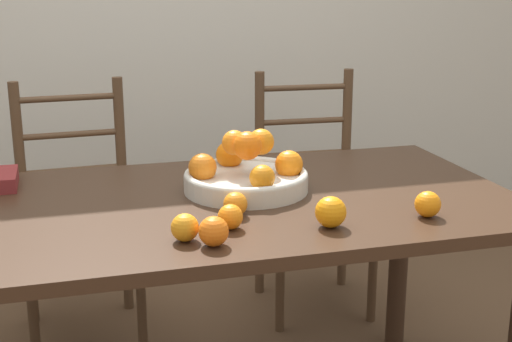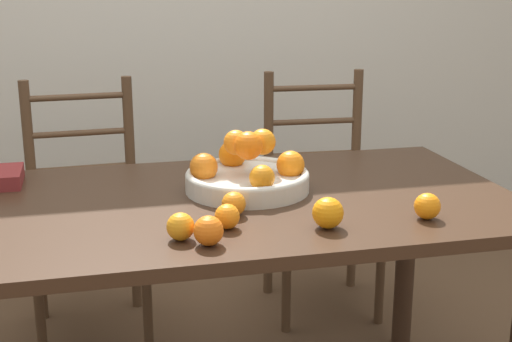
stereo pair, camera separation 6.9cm
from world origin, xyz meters
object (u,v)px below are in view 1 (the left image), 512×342
object	(u,v)px
chair_left	(78,216)
chair_right	(312,196)
orange_loose_2	(235,204)
orange_loose_5	(331,212)
orange_loose_4	(214,231)
orange_loose_0	(185,228)
orange_loose_3	(230,217)
orange_loose_1	(428,204)
fruit_bowl	(246,174)

from	to	relation	value
chair_left	chair_right	distance (m)	0.94
orange_loose_2	orange_loose_5	size ratio (longest dim) A/B	0.81
orange_loose_4	chair_right	size ratio (longest dim) A/B	0.07
chair_left	orange_loose_0	bearing A→B (deg)	-80.60
orange_loose_2	orange_loose_3	size ratio (longest dim) A/B	1.01
orange_loose_2	chair_right	size ratio (longest dim) A/B	0.07
orange_loose_3	orange_loose_0	bearing A→B (deg)	-157.44
orange_loose_4	chair_left	world-z (taller)	chair_left
orange_loose_2	chair_left	world-z (taller)	chair_left
orange_loose_0	chair_left	distance (m)	1.13
chair_right	orange_loose_0	bearing A→B (deg)	-120.66
orange_loose_5	orange_loose_4	bearing A→B (deg)	-171.64
orange_loose_1	chair_right	bearing A→B (deg)	86.00
orange_loose_1	orange_loose_4	xyz separation A→B (m)	(-0.58, -0.05, 0.00)
orange_loose_1	orange_loose_2	bearing A→B (deg)	163.51
orange_loose_1	chair_left	bearing A→B (deg)	129.13
orange_loose_3	orange_loose_4	world-z (taller)	orange_loose_4
orange_loose_4	orange_loose_5	world-z (taller)	orange_loose_5
orange_loose_4	chair_right	xyz separation A→B (m)	(0.65, 1.11, -0.31)
fruit_bowl	orange_loose_0	bearing A→B (deg)	-124.54
orange_loose_4	orange_loose_2	bearing A→B (deg)	62.53
orange_loose_3	orange_loose_4	distance (m)	0.12
fruit_bowl	orange_loose_4	size ratio (longest dim) A/B	5.06
fruit_bowl	orange_loose_3	distance (m)	0.32
orange_loose_4	chair_left	distance (m)	1.19
orange_loose_0	orange_loose_2	world-z (taller)	orange_loose_0
chair_right	orange_loose_4	bearing A→B (deg)	-117.30
orange_loose_1	orange_loose_3	bearing A→B (deg)	174.55
fruit_bowl	orange_loose_1	distance (m)	0.53
orange_loose_3	orange_loose_4	bearing A→B (deg)	-122.79
orange_loose_4	chair_left	size ratio (longest dim) A/B	0.07
orange_loose_5	chair_right	size ratio (longest dim) A/B	0.08
orange_loose_3	chair_right	bearing A→B (deg)	59.84
orange_loose_0	orange_loose_3	distance (m)	0.13
orange_loose_1	orange_loose_2	size ratio (longest dim) A/B	1.07
fruit_bowl	orange_loose_2	distance (m)	0.22
chair_left	chair_right	bearing A→B (deg)	-2.66
fruit_bowl	orange_loose_0	distance (m)	0.43
orange_loose_0	chair_left	size ratio (longest dim) A/B	0.07
orange_loose_3	orange_loose_5	world-z (taller)	orange_loose_5
orange_loose_1	chair_right	distance (m)	1.10
orange_loose_1	orange_loose_0	bearing A→B (deg)	-179.84
orange_loose_1	orange_loose_5	bearing A→B (deg)	-179.01
orange_loose_3	orange_loose_5	xyz separation A→B (m)	(0.24, -0.05, 0.01)
fruit_bowl	orange_loose_1	xyz separation A→B (m)	(0.39, -0.35, -0.02)
fruit_bowl	orange_loose_0	xyz separation A→B (m)	(-0.24, -0.35, -0.02)
fruit_bowl	orange_loose_3	size ratio (longest dim) A/B	5.70
orange_loose_0	orange_loose_5	world-z (taller)	orange_loose_5
orange_loose_0	orange_loose_2	size ratio (longest dim) A/B	1.05
orange_loose_5	chair_left	size ratio (longest dim) A/B	0.08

